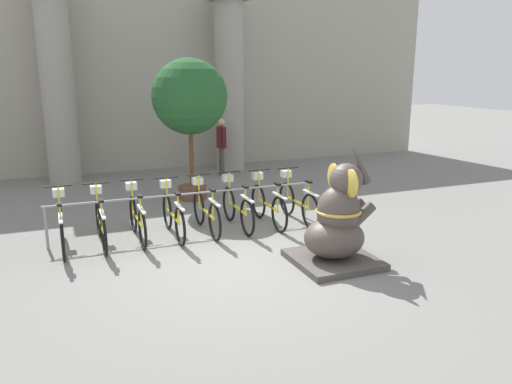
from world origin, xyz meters
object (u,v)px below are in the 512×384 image
(bicycle_6, at_px, (268,204))
(bicycle_7, at_px, (297,201))
(bicycle_0, at_px, (62,226))
(person_pedestrian, at_px, (221,142))
(bicycle_4, at_px, (206,211))
(bicycle_1, at_px, (101,222))
(elephant_statue, at_px, (338,224))
(potted_tree, at_px, (190,99))
(bicycle_3, at_px, (173,215))
(bicycle_5, at_px, (237,207))
(bicycle_2, at_px, (137,218))

(bicycle_6, relative_size, bicycle_7, 1.00)
(bicycle_0, relative_size, person_pedestrian, 1.06)
(bicycle_4, distance_m, bicycle_7, 1.93)
(bicycle_1, distance_m, elephant_statue, 4.13)
(bicycle_1, bearing_deg, potted_tree, 47.89)
(person_pedestrian, bearing_deg, elephant_statue, -93.38)
(person_pedestrian, relative_size, potted_tree, 0.50)
(person_pedestrian, distance_m, potted_tree, 3.14)
(potted_tree, bearing_deg, person_pedestrian, 57.43)
(bicycle_3, xyz_separation_m, elephant_statue, (2.15, -2.28, 0.23))
(bicycle_5, bearing_deg, bicycle_1, -178.66)
(bicycle_2, distance_m, bicycle_7, 3.22)
(potted_tree, bearing_deg, bicycle_2, -123.84)
(bicycle_3, xyz_separation_m, bicycle_5, (1.29, 0.06, 0.00))
(bicycle_0, distance_m, bicycle_3, 1.93)
(bicycle_1, xyz_separation_m, bicycle_5, (2.58, 0.06, 0.00))
(bicycle_0, distance_m, bicycle_4, 2.58)
(bicycle_1, relative_size, bicycle_7, 1.00)
(bicycle_5, bearing_deg, potted_tree, 95.29)
(bicycle_7, bearing_deg, bicycle_5, 177.40)
(bicycle_3, xyz_separation_m, potted_tree, (1.05, 2.60, 1.95))
(bicycle_0, distance_m, bicycle_7, 4.51)
(bicycle_4, bearing_deg, bicycle_2, 178.59)
(bicycle_1, xyz_separation_m, bicycle_3, (1.29, -0.00, 0.00))
(person_pedestrian, bearing_deg, bicycle_5, -104.66)
(bicycle_6, xyz_separation_m, person_pedestrian, (0.64, 4.94, 0.58))
(potted_tree, bearing_deg, bicycle_5, -84.71)
(bicycle_1, distance_m, bicycle_2, 0.65)
(bicycle_1, bearing_deg, bicycle_4, 0.79)
(bicycle_1, height_order, potted_tree, potted_tree)
(bicycle_4, bearing_deg, bicycle_5, 2.96)
(bicycle_5, distance_m, person_pedestrian, 5.11)
(bicycle_4, height_order, bicycle_5, same)
(bicycle_0, xyz_separation_m, bicycle_3, (1.93, -0.01, 0.00))
(bicycle_4, bearing_deg, person_pedestrian, 68.69)
(bicycle_7, distance_m, elephant_statue, 2.34)
(bicycle_1, relative_size, bicycle_5, 1.00)
(bicycle_6, distance_m, elephant_statue, 2.34)
(bicycle_0, height_order, potted_tree, potted_tree)
(bicycle_3, relative_size, person_pedestrian, 1.06)
(bicycle_1, distance_m, bicycle_7, 3.87)
(bicycle_1, bearing_deg, elephant_statue, -33.66)
(elephant_statue, bearing_deg, bicycle_6, 95.22)
(elephant_statue, bearing_deg, bicycle_3, 133.20)
(bicycle_2, relative_size, bicycle_7, 1.00)
(bicycle_3, xyz_separation_m, bicycle_4, (0.64, 0.03, 0.00))
(bicycle_3, height_order, elephant_statue, elephant_statue)
(bicycle_6, bearing_deg, bicycle_1, -179.42)
(bicycle_1, bearing_deg, bicycle_6, 0.58)
(bicycle_0, distance_m, elephant_statue, 4.69)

